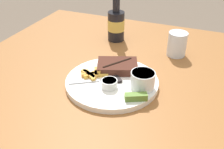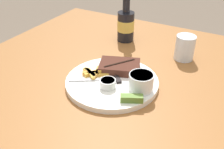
{
  "view_description": "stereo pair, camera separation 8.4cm",
  "coord_description": "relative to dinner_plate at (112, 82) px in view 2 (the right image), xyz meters",
  "views": [
    {
      "loc": [
        0.27,
        -0.66,
        1.24
      ],
      "look_at": [
        0.0,
        0.0,
        0.8
      ],
      "focal_mm": 42.0,
      "sensor_mm": 36.0,
      "label": 1
    },
    {
      "loc": [
        0.34,
        -0.62,
        1.24
      ],
      "look_at": [
        0.0,
        0.0,
        0.8
      ],
      "focal_mm": 42.0,
      "sensor_mm": 36.0,
      "label": 2
    }
  ],
  "objects": [
    {
      "name": "dining_table",
      "position": [
        0.0,
        0.0,
        -0.09
      ],
      "size": [
        1.14,
        1.18,
        0.76
      ],
      "color": "#935B2D",
      "rests_on": "ground_plane"
    },
    {
      "name": "dinner_plate",
      "position": [
        0.0,
        0.0,
        0.0
      ],
      "size": [
        0.3,
        0.3,
        0.02
      ],
      "color": "white",
      "rests_on": "dining_table"
    },
    {
      "name": "steak_portion",
      "position": [
        -0.01,
        0.07,
        0.02
      ],
      "size": [
        0.16,
        0.14,
        0.03
      ],
      "color": "#472319",
      "rests_on": "dinner_plate"
    },
    {
      "name": "fries_pile",
      "position": [
        -0.07,
        -0.0,
        0.02
      ],
      "size": [
        0.1,
        0.09,
        0.02
      ],
      "color": "gold",
      "rests_on": "dinner_plate"
    },
    {
      "name": "coleslaw_cup",
      "position": [
        0.1,
        -0.01,
        0.04
      ],
      "size": [
        0.08,
        0.08,
        0.05
      ],
      "color": "white",
      "rests_on": "dinner_plate"
    },
    {
      "name": "dipping_sauce_cup",
      "position": [
        0.01,
        -0.04,
        0.02
      ],
      "size": [
        0.05,
        0.05,
        0.03
      ],
      "color": "silver",
      "rests_on": "dinner_plate"
    },
    {
      "name": "pickle_spear",
      "position": [
        0.1,
        -0.07,
        0.02
      ],
      "size": [
        0.07,
        0.05,
        0.02
      ],
      "color": "#567A2D",
      "rests_on": "dinner_plate"
    },
    {
      "name": "fork_utensil",
      "position": [
        -0.07,
        -0.04,
        0.01
      ],
      "size": [
        0.12,
        0.08,
        0.0
      ],
      "rotation": [
        0.0,
        0.0,
        6.84
      ],
      "color": "#B7B7BC",
      "rests_on": "dinner_plate"
    },
    {
      "name": "knife_utensil",
      "position": [
        -0.01,
        0.04,
        0.01
      ],
      "size": [
        0.13,
        0.13,
        0.01
      ],
      "rotation": [
        0.0,
        0.0,
        2.33
      ],
      "color": "#B7B7BC",
      "rests_on": "dinner_plate"
    },
    {
      "name": "beer_bottle",
      "position": [
        -0.12,
        0.33,
        0.06
      ],
      "size": [
        0.07,
        0.07,
        0.2
      ],
      "color": "black",
      "rests_on": "dining_table"
    },
    {
      "name": "drinking_glass",
      "position": [
        0.16,
        0.29,
        0.04
      ],
      "size": [
        0.07,
        0.07,
        0.09
      ],
      "color": "silver",
      "rests_on": "dining_table"
    }
  ]
}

